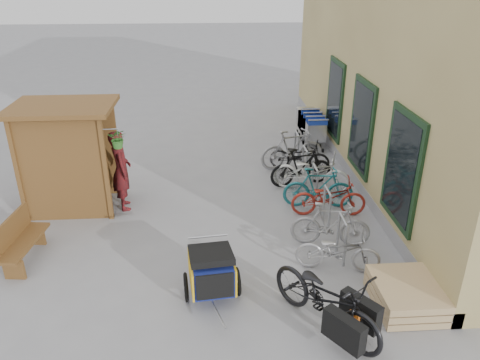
{
  "coord_description": "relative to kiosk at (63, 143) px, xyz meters",
  "views": [
    {
      "loc": [
        -0.08,
        -7.3,
        5.06
      ],
      "look_at": [
        0.5,
        1.5,
        1.0
      ],
      "focal_mm": 35.0,
      "sensor_mm": 36.0,
      "label": 1
    }
  ],
  "objects": [
    {
      "name": "bike_5",
      "position": [
        5.42,
        0.81,
        -1.07
      ],
      "size": [
        1.67,
        0.77,
        0.97
      ],
      "primitive_type": "imported",
      "rotation": [
        0.0,
        0.0,
        1.77
      ],
      "color": "black",
      "rests_on": "ground"
    },
    {
      "name": "shopping_carts",
      "position": [
        6.28,
        3.87,
        -0.93
      ],
      "size": [
        0.59,
        2.0,
        1.06
      ],
      "color": "silver",
      "rests_on": "ground"
    },
    {
      "name": "child_trailer",
      "position": [
        3.15,
        -3.41,
        -1.04
      ],
      "size": [
        0.97,
        1.59,
        0.92
      ],
      "rotation": [
        0.0,
        0.0,
        0.11
      ],
      "color": "navy",
      "rests_on": "ground"
    },
    {
      "name": "bike_rack",
      "position": [
        5.58,
        -0.07,
        -1.04
      ],
      "size": [
        0.05,
        5.35,
        0.86
      ],
      "color": "#A5A8AD",
      "rests_on": "ground"
    },
    {
      "name": "bike_2",
      "position": [
        5.74,
        -0.78,
        -1.12
      ],
      "size": [
        1.68,
        0.7,
        0.86
      ],
      "primitive_type": "imported",
      "rotation": [
        0.0,
        0.0,
        1.49
      ],
      "color": "maroon",
      "rests_on": "ground"
    },
    {
      "name": "bike_7",
      "position": [
        5.38,
        1.95,
        -1.01
      ],
      "size": [
        1.87,
        0.95,
        1.08
      ],
      "primitive_type": "imported",
      "rotation": [
        0.0,
        0.0,
        1.83
      ],
      "color": "#99999E",
      "rests_on": "ground"
    },
    {
      "name": "bike_1",
      "position": [
        5.48,
        -1.99,
        -1.09
      ],
      "size": [
        1.6,
        0.71,
        0.93
      ],
      "primitive_type": "imported",
      "rotation": [
        0.0,
        0.0,
        1.39
      ],
      "color": "#99999E",
      "rests_on": "ground"
    },
    {
      "name": "cargo_bike",
      "position": [
        4.87,
        -4.29,
        -1.01
      ],
      "size": [
        1.8,
        2.11,
        1.09
      ],
      "rotation": [
        0.0,
        0.0,
        0.62
      ],
      "color": "black",
      "rests_on": "ground"
    },
    {
      "name": "pallet_stack",
      "position": [
        6.28,
        -3.87,
        -1.34
      ],
      "size": [
        1.0,
        1.2,
        0.4
      ],
      "color": "tan",
      "rests_on": "ground"
    },
    {
      "name": "bike_6",
      "position": [
        5.56,
        1.72,
        -1.13
      ],
      "size": [
        1.71,
        1.03,
        0.85
      ],
      "primitive_type": "imported",
      "rotation": [
        0.0,
        0.0,
        1.26
      ],
      "color": "black",
      "rests_on": "ground"
    },
    {
      "name": "bike_3",
      "position": [
        5.6,
        -0.38,
        -1.07
      ],
      "size": [
        1.64,
        0.62,
        0.96
      ],
      "primitive_type": "imported",
      "rotation": [
        0.0,
        0.0,
        1.47
      ],
      "color": "#1D6B74",
      "rests_on": "ground"
    },
    {
      "name": "ground",
      "position": [
        3.28,
        -2.47,
        -1.55
      ],
      "size": [
        80.0,
        80.0,
        0.0
      ],
      "primitive_type": "plane",
      "color": "gray"
    },
    {
      "name": "kiosk",
      "position": [
        0.0,
        0.0,
        0.0
      ],
      "size": [
        2.49,
        1.65,
        2.4
      ],
      "color": "brown",
      "rests_on": "ground"
    },
    {
      "name": "bench",
      "position": [
        -0.4,
        -2.15,
        -1.1
      ],
      "size": [
        0.58,
        1.45,
        0.89
      ],
      "rotation": [
        0.0,
        0.0,
        -0.11
      ],
      "color": "brown",
      "rests_on": "ground"
    },
    {
      "name": "person_kiosk",
      "position": [
        1.19,
        -0.1,
        -0.64
      ],
      "size": [
        0.6,
        0.76,
        1.83
      ],
      "primitive_type": "imported",
      "rotation": [
        0.0,
        0.0,
        1.84
      ],
      "color": "maroon",
      "rests_on": "ground"
    },
    {
      "name": "bike_4",
      "position": [
        5.61,
        0.46,
        -1.06
      ],
      "size": [
        1.98,
        1.24,
        0.98
      ],
      "primitive_type": "imported",
      "rotation": [
        0.0,
        0.0,
        1.23
      ],
      "color": "silver",
      "rests_on": "ground"
    },
    {
      "name": "bike_0",
      "position": [
        5.42,
        -2.82,
        -1.15
      ],
      "size": [
        1.6,
        0.86,
        0.8
      ],
      "primitive_type": "imported",
      "rotation": [
        0.0,
        0.0,
        1.34
      ],
      "color": "#99999E",
      "rests_on": "ground"
    },
    {
      "name": "building",
      "position": [
        9.77,
        2.03,
        1.94
      ],
      "size": [
        6.07,
        13.0,
        7.0
      ],
      "color": "tan",
      "rests_on": "ground"
    }
  ]
}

